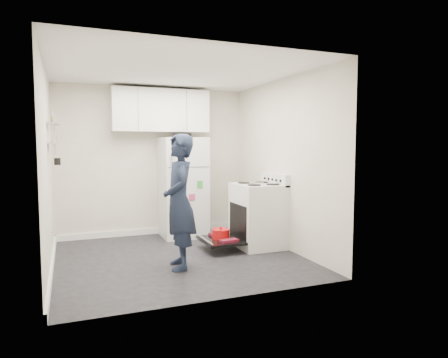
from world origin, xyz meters
name	(u,v)px	position (x,y,z in m)	size (l,w,h in m)	color
room	(175,169)	(-0.03, 0.03, 1.21)	(3.21, 3.21, 2.51)	black
electric_range	(257,216)	(1.26, 0.15, 0.47)	(0.66, 0.76, 1.10)	silver
open_oven_door	(221,238)	(0.68, 0.17, 0.18)	(0.55, 0.70, 0.21)	black
refrigerator	(183,187)	(0.42, 1.25, 0.83)	(0.72, 0.74, 1.72)	silver
upper_cabinets	(161,111)	(0.10, 1.43, 2.10)	(1.60, 0.33, 0.70)	silver
wall_shelf_rack	(54,134)	(-1.52, 0.49, 1.68)	(0.14, 0.60, 0.61)	#B2B2B7
person	(179,202)	(-0.10, -0.45, 0.83)	(0.61, 0.40, 1.67)	#161E31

